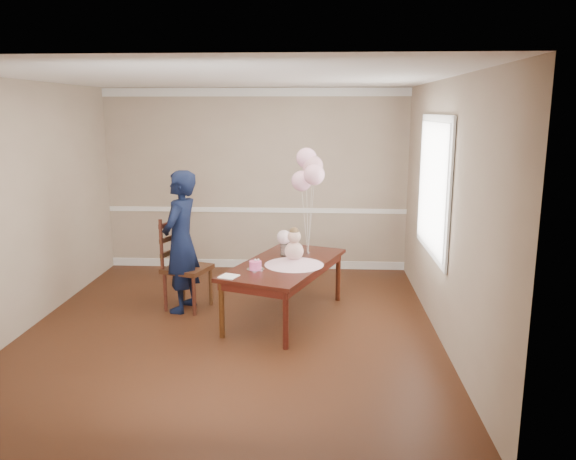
{
  "coord_description": "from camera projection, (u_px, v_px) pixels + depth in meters",
  "views": [
    {
      "loc": [
        0.96,
        -5.8,
        2.38
      ],
      "look_at": [
        0.61,
        0.39,
        1.05
      ],
      "focal_mm": 35.0,
      "sensor_mm": 36.0,
      "label": 1
    }
  ],
  "objects": [
    {
      "name": "floor",
      "position": [
        232.0,
        329.0,
        6.22
      ],
      "size": [
        4.5,
        5.0,
        0.0
      ],
      "primitive_type": "cube",
      "color": "black",
      "rests_on": "ground"
    },
    {
      "name": "ceiling",
      "position": [
        226.0,
        77.0,
        5.65
      ],
      "size": [
        4.5,
        5.0,
        0.02
      ],
      "primitive_type": "cube",
      "color": "white",
      "rests_on": "wall_back"
    },
    {
      "name": "wall_back",
      "position": [
        256.0,
        180.0,
        8.37
      ],
      "size": [
        4.5,
        0.02,
        2.7
      ],
      "primitive_type": "cube",
      "color": "tan",
      "rests_on": "floor"
    },
    {
      "name": "wall_front",
      "position": [
        164.0,
        279.0,
        3.49
      ],
      "size": [
        4.5,
        0.02,
        2.7
      ],
      "primitive_type": "cube",
      "color": "tan",
      "rests_on": "floor"
    },
    {
      "name": "wall_left",
      "position": [
        22.0,
        207.0,
        6.06
      ],
      "size": [
        0.02,
        5.0,
        2.7
      ],
      "primitive_type": "cube",
      "color": "tan",
      "rests_on": "floor"
    },
    {
      "name": "wall_right",
      "position": [
        444.0,
        212.0,
        5.8
      ],
      "size": [
        0.02,
        5.0,
        2.7
      ],
      "primitive_type": "cube",
      "color": "tan",
      "rests_on": "floor"
    },
    {
      "name": "chair_rail_trim",
      "position": [
        256.0,
        210.0,
        8.46
      ],
      "size": [
        4.5,
        0.02,
        0.07
      ],
      "primitive_type": "cube",
      "color": "white",
      "rests_on": "wall_back"
    },
    {
      "name": "crown_molding",
      "position": [
        255.0,
        92.0,
        8.09
      ],
      "size": [
        4.5,
        0.02,
        0.12
      ],
      "primitive_type": "cube",
      "color": "white",
      "rests_on": "wall_back"
    },
    {
      "name": "baseboard_trim",
      "position": [
        257.0,
        264.0,
        8.63
      ],
      "size": [
        4.5,
        0.02,
        0.12
      ],
      "primitive_type": "cube",
      "color": "white",
      "rests_on": "floor"
    },
    {
      "name": "window_frame",
      "position": [
        434.0,
        186.0,
        6.25
      ],
      "size": [
        0.02,
        1.66,
        1.56
      ],
      "primitive_type": "cube",
      "color": "silver",
      "rests_on": "wall_right"
    },
    {
      "name": "window_blinds",
      "position": [
        432.0,
        186.0,
        6.25
      ],
      "size": [
        0.01,
        1.5,
        1.4
      ],
      "primitive_type": "cube",
      "color": "silver",
      "rests_on": "wall_right"
    },
    {
      "name": "dining_table_top",
      "position": [
        285.0,
        264.0,
        6.45
      ],
      "size": [
        1.45,
        1.97,
        0.04
      ],
      "primitive_type": "cube",
      "rotation": [
        0.0,
        0.0,
        -0.36
      ],
      "color": "black",
      "rests_on": "table_leg_fl"
    },
    {
      "name": "table_apron",
      "position": [
        285.0,
        270.0,
        6.46
      ],
      "size": [
        1.34,
        1.85,
        0.09
      ],
      "primitive_type": "cube",
      "rotation": [
        0.0,
        0.0,
        -0.36
      ],
      "color": "black",
      "rests_on": "table_leg_fl"
    },
    {
      "name": "table_leg_fl",
      "position": [
        222.0,
        310.0,
        5.94
      ],
      "size": [
        0.08,
        0.08,
        0.62
      ],
      "primitive_type": "cylinder",
      "rotation": [
        0.0,
        0.0,
        -0.36
      ],
      "color": "black",
      "rests_on": "floor"
    },
    {
      "name": "table_leg_fr",
      "position": [
        286.0,
        320.0,
        5.64
      ],
      "size": [
        0.08,
        0.08,
        0.62
      ],
      "primitive_type": "cylinder",
      "rotation": [
        0.0,
        0.0,
        -0.36
      ],
      "color": "black",
      "rests_on": "floor"
    },
    {
      "name": "table_leg_bl",
      "position": [
        285.0,
        270.0,
        7.39
      ],
      "size": [
        0.08,
        0.08,
        0.62
      ],
      "primitive_type": "cylinder",
      "rotation": [
        0.0,
        0.0,
        -0.36
      ],
      "color": "black",
      "rests_on": "floor"
    },
    {
      "name": "table_leg_br",
      "position": [
        338.0,
        277.0,
        7.1
      ],
      "size": [
        0.08,
        0.08,
        0.62
      ],
      "primitive_type": "cylinder",
      "rotation": [
        0.0,
        0.0,
        -0.36
      ],
      "color": "black",
      "rests_on": "floor"
    },
    {
      "name": "baby_skirt",
      "position": [
        294.0,
        261.0,
        6.34
      ],
      "size": [
        0.87,
        0.87,
        0.09
      ],
      "primitive_type": "cone",
      "rotation": [
        0.0,
        0.0,
        -0.36
      ],
      "color": "#E9ABC0",
      "rests_on": "dining_table_top"
    },
    {
      "name": "baby_torso",
      "position": [
        294.0,
        251.0,
        6.32
      ],
      "size": [
        0.21,
        0.21,
        0.21
      ],
      "primitive_type": "sphere",
      "color": "pink",
      "rests_on": "baby_skirt"
    },
    {
      "name": "baby_head",
      "position": [
        294.0,
        236.0,
        6.28
      ],
      "size": [
        0.15,
        0.15,
        0.15
      ],
      "primitive_type": "sphere",
      "color": "beige",
      "rests_on": "baby_torso"
    },
    {
      "name": "baby_hair",
      "position": [
        294.0,
        232.0,
        6.27
      ],
      "size": [
        0.11,
        0.11,
        0.11
      ],
      "primitive_type": "sphere",
      "color": "brown",
      "rests_on": "baby_head"
    },
    {
      "name": "cake_platter",
      "position": [
        255.0,
        269.0,
        6.16
      ],
      "size": [
        0.25,
        0.25,
        0.01
      ],
      "primitive_type": "cylinder",
      "rotation": [
        0.0,
        0.0,
        -0.36
      ],
      "color": "silver",
      "rests_on": "dining_table_top"
    },
    {
      "name": "birthday_cake",
      "position": [
        255.0,
        265.0,
        6.15
      ],
      "size": [
        0.17,
        0.17,
        0.09
      ],
      "primitive_type": "cylinder",
      "rotation": [
        0.0,
        0.0,
        -0.36
      ],
      "color": "#F14C99",
      "rests_on": "cake_platter"
    },
    {
      "name": "cake_flower_a",
      "position": [
        255.0,
        260.0,
        6.14
      ],
      "size": [
        0.03,
        0.03,
        0.03
      ],
      "primitive_type": "sphere",
      "color": "silver",
      "rests_on": "birthday_cake"
    },
    {
      "name": "cake_flower_b",
      "position": [
        258.0,
        260.0,
        6.14
      ],
      "size": [
        0.03,
        0.03,
        0.03
      ],
      "primitive_type": "sphere",
      "color": "white",
      "rests_on": "birthday_cake"
    },
    {
      "name": "rose_vase_near",
      "position": [
        284.0,
        250.0,
        6.72
      ],
      "size": [
        0.11,
        0.11,
        0.14
      ],
      "primitive_type": "cylinder",
      "rotation": [
        0.0,
        0.0,
        -0.36
      ],
      "color": "white",
      "rests_on": "dining_table_top"
    },
    {
      "name": "roses_near",
      "position": [
        284.0,
        237.0,
        6.69
      ],
      "size": [
        0.17,
        0.17,
        0.17
      ],
      "primitive_type": "sphere",
      "color": "beige",
      "rests_on": "rose_vase_near"
    },
    {
      "name": "napkin",
      "position": [
        229.0,
        276.0,
        5.89
      ],
      "size": [
        0.23,
        0.23,
        0.01
      ],
      "primitive_type": "cube",
      "rotation": [
        0.0,
        0.0,
        -0.36
      ],
      "color": "white",
      "rests_on": "dining_table_top"
    },
    {
      "name": "balloon_weight",
      "position": [
        308.0,
        253.0,
        6.84
      ],
      "size": [
        0.05,
        0.05,
        0.02
      ],
      "primitive_type": "cylinder",
      "rotation": [
        0.0,
        0.0,
        -0.36
      ],
      "color": "#BABABF",
      "rests_on": "dining_table_top"
    },
    {
      "name": "balloon_a",
      "position": [
        302.0,
        181.0,
        6.69
      ],
      "size": [
        0.25,
        0.25,
        0.25
      ],
      "primitive_type": "sphere",
      "color": "#FFB4D2",
      "rests_on": "balloon_ribbon_a"
    },
    {
      "name": "balloon_b",
      "position": [
        314.0,
        175.0,
        6.57
      ],
      "size": [
        0.25,
        0.25,
        0.25
      ],
      "primitive_type": "sphere",
      "color": "#FFB4CE",
      "rests_on": "balloon_ribbon_b"
    },
    {
      "name": "balloon_c",
      "position": [
        313.0,
        166.0,
        6.69
      ],
      "size": [
        0.25,
        0.25,
        0.25
      ],
      "primitive_type": "sphere",
      "color": "#DB9BAB",
      "rests_on": "balloon_ribbon_c"
    },
    {
      "name": "balloon_d",
      "position": [
        306.0,
        158.0,
        6.73
      ],
      "size": [
        0.25,
        0.25,
        0.25
      ],
      "primitive_type": "sphere",
      "color": "#FFB4D6",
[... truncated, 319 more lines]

